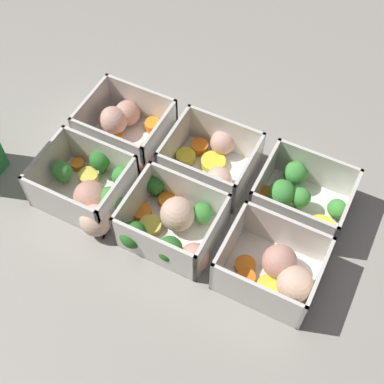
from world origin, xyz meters
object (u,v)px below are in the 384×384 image
Objects in this scene: container_far_center at (172,226)px; container_far_right at (91,191)px; container_near_center at (212,162)px; container_near_right at (126,128)px; container_far_left at (277,271)px; container_near_left at (300,197)px.

container_far_center is 0.14m from container_far_right.
container_near_center is 1.00× the size of container_far_right.
container_far_right is at bearing 97.81° from container_near_right.
container_far_center is at bearing 0.78° from container_far_left.
container_near_left is 0.30m from container_near_right.
container_far_right is (0.28, 0.13, -0.00)m from container_near_left.
container_near_center is 0.15m from container_near_right.
container_near_left is at bearing -138.64° from container_far_center.
container_far_right is at bearing 0.96° from container_far_center.
container_near_right is 1.04× the size of container_far_left.
container_near_right is 0.89× the size of container_far_center.
container_near_left is at bearing -83.83° from container_far_left.
container_near_center is 1.04× the size of container_far_left.
container_far_right is at bearing 24.97° from container_near_left.
container_near_center is 1.00× the size of container_near_right.
container_far_right is (0.14, 0.00, 0.00)m from container_far_center.
container_far_right is (0.30, 0.00, 0.00)m from container_far_left.
container_near_center is at bearing -38.97° from container_far_left.
container_near_left is 0.31m from container_far_right.
container_far_left is (-0.01, 0.13, -0.00)m from container_near_left.
container_near_center and container_far_right have the same top height.
container_far_left is (-0.31, 0.13, 0.00)m from container_near_right.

